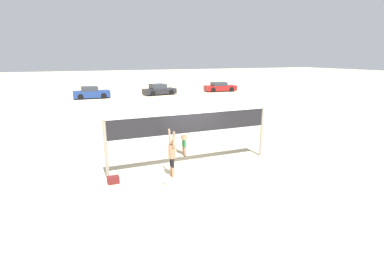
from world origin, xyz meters
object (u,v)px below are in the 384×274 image
at_px(player_blocker, 184,134).
at_px(parked_car_far, 91,93).
at_px(volleyball, 166,181).
at_px(player_spiker, 172,153).
at_px(gear_bag, 113,180).
at_px(volleyball_net, 192,129).
at_px(parked_car_near, 159,90).
at_px(parked_car_mid, 220,87).

bearing_deg(player_blocker, parked_car_far, -174.57).
xyz_separation_m(volleyball, parked_car_far, (-0.38, 26.88, 0.52)).
distance_m(player_spiker, gear_bag, 2.50).
bearing_deg(parked_car_far, player_blocker, -83.38).
bearing_deg(player_spiker, parked_car_far, 1.86).
height_order(volleyball_net, player_blocker, volleyball_net).
relative_size(gear_bag, parked_car_near, 0.10).
bearing_deg(player_spiker, volleyball_net, -55.53).
bearing_deg(parked_car_near, player_blocker, -111.31).
distance_m(volleyball, parked_car_near, 28.21).
height_order(volleyball, parked_car_near, parked_car_near).
xyz_separation_m(player_blocker, parked_car_mid, (15.16, 24.59, -0.50)).
bearing_deg(volleyball_net, parked_car_mid, 59.48).
distance_m(gear_bag, parked_car_far, 26.06).
relative_size(player_blocker, parked_car_mid, 0.45).
bearing_deg(player_spiker, parked_car_mid, -31.67).
distance_m(volleyball_net, parked_car_near, 26.38).
height_order(player_spiker, gear_bag, player_spiker).
bearing_deg(player_blocker, volleyball_net, -7.43).
distance_m(volleyball_net, parked_car_far, 25.53).
bearing_deg(parked_car_far, volleyball_net, -84.11).
bearing_deg(gear_bag, volleyball_net, 9.52).
xyz_separation_m(player_blocker, parked_car_near, (6.06, 24.16, -0.48)).
height_order(parked_car_near, parked_car_mid, parked_car_near).
distance_m(parked_car_mid, parked_car_far, 17.45).
bearing_deg(gear_bag, player_spiker, -6.19).
height_order(player_blocker, gear_bag, player_blocker).
xyz_separation_m(volleyball_net, parked_car_mid, (15.35, 26.04, -1.11)).
bearing_deg(gear_bag, player_blocker, 28.55).
relative_size(player_spiker, player_blocker, 0.94).
height_order(player_spiker, parked_car_mid, player_spiker).
bearing_deg(volleyball, player_spiker, 52.25).
relative_size(volleyball_net, parked_car_far, 1.81).
distance_m(gear_bag, parked_car_mid, 32.67).
xyz_separation_m(player_spiker, volleyball, (-0.47, -0.61, -0.91)).
bearing_deg(parked_car_far, parked_car_near, 2.45).
relative_size(volleyball_net, gear_bag, 17.00).
bearing_deg(volleyball_net, volleyball, -139.53).
bearing_deg(player_spiker, volleyball, 142.25).
distance_m(player_blocker, parked_car_near, 24.91).
relative_size(volleyball, parked_car_near, 0.05).
height_order(volleyball_net, volleyball, volleyball_net).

